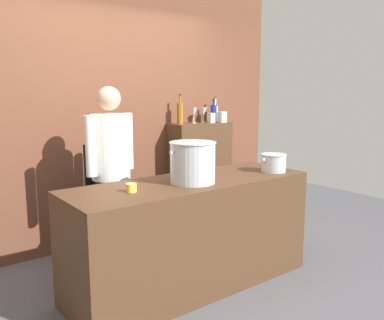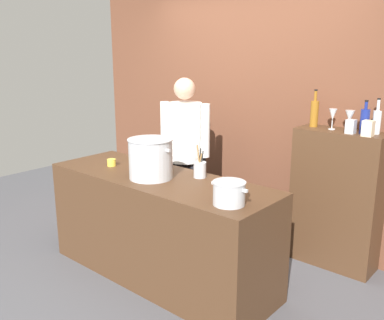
% 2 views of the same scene
% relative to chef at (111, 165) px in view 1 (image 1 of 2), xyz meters
% --- Properties ---
extents(ground_plane, '(8.00, 8.00, 0.00)m').
position_rel_chef_xyz_m(ground_plane, '(0.36, -0.72, -0.96)').
color(ground_plane, '#4C4C51').
extents(brick_back_panel, '(4.40, 0.10, 3.00)m').
position_rel_chef_xyz_m(brick_back_panel, '(0.36, 0.68, 0.54)').
color(brick_back_panel, brown).
rests_on(brick_back_panel, ground_plane).
extents(prep_counter, '(2.09, 0.70, 0.90)m').
position_rel_chef_xyz_m(prep_counter, '(0.36, -0.72, -0.51)').
color(prep_counter, '#472D1C').
rests_on(prep_counter, ground_plane).
extents(bar_cabinet, '(0.76, 0.32, 1.25)m').
position_rel_chef_xyz_m(bar_cabinet, '(1.39, 0.47, -0.34)').
color(bar_cabinet, '#472D1C').
rests_on(bar_cabinet, ground_plane).
extents(chef, '(0.51, 0.39, 1.66)m').
position_rel_chef_xyz_m(chef, '(0.00, 0.00, 0.00)').
color(chef, black).
rests_on(chef, ground_plane).
extents(stockpot_large, '(0.43, 0.37, 0.33)m').
position_rel_chef_xyz_m(stockpot_large, '(0.33, -0.78, 0.10)').
color(stockpot_large, '#B7BABF').
rests_on(stockpot_large, prep_counter).
extents(stockpot_small, '(0.29, 0.23, 0.16)m').
position_rel_chef_xyz_m(stockpot_small, '(1.18, -0.87, 0.02)').
color(stockpot_small, '#B7BABF').
rests_on(stockpot_small, prep_counter).
extents(utensil_crock, '(0.10, 0.10, 0.27)m').
position_rel_chef_xyz_m(utensil_crock, '(0.62, -0.51, 0.01)').
color(utensil_crock, '#B7BABF').
rests_on(utensil_crock, prep_counter).
extents(butter_jar, '(0.08, 0.08, 0.06)m').
position_rel_chef_xyz_m(butter_jar, '(-0.21, -0.76, -0.03)').
color(butter_jar, yellow).
rests_on(butter_jar, prep_counter).
extents(wine_bottle_cobalt, '(0.07, 0.07, 0.28)m').
position_rel_chef_xyz_m(wine_bottle_cobalt, '(1.58, 0.44, 0.39)').
color(wine_bottle_cobalt, navy).
rests_on(wine_bottle_cobalt, bar_cabinet).
extents(wine_bottle_amber, '(0.07, 0.07, 0.33)m').
position_rel_chef_xyz_m(wine_bottle_amber, '(1.12, 0.49, 0.41)').
color(wine_bottle_amber, '#8C5919').
rests_on(wine_bottle_amber, bar_cabinet).
extents(wine_bottle_clear, '(0.07, 0.07, 0.29)m').
position_rel_chef_xyz_m(wine_bottle_clear, '(1.66, 0.50, 0.39)').
color(wine_bottle_clear, silver).
rests_on(wine_bottle_clear, bar_cabinet).
extents(wine_glass_tall, '(0.08, 0.08, 0.18)m').
position_rel_chef_xyz_m(wine_glass_tall, '(1.45, 0.47, 0.41)').
color(wine_glass_tall, silver).
rests_on(wine_glass_tall, bar_cabinet).
extents(wine_glass_short, '(0.07, 0.07, 0.18)m').
position_rel_chef_xyz_m(wine_glass_short, '(1.30, 0.46, 0.41)').
color(wine_glass_short, silver).
rests_on(wine_glass_short, bar_cabinet).
extents(spice_tin_silver, '(0.07, 0.07, 0.12)m').
position_rel_chef_xyz_m(spice_tin_silver, '(1.50, 0.38, 0.34)').
color(spice_tin_silver, '#B2B2B7').
rests_on(spice_tin_silver, bar_cabinet).
extents(spice_tin_cream, '(0.08, 0.08, 0.13)m').
position_rel_chef_xyz_m(spice_tin_cream, '(1.64, 0.36, 0.35)').
color(spice_tin_cream, beige).
rests_on(spice_tin_cream, bar_cabinet).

